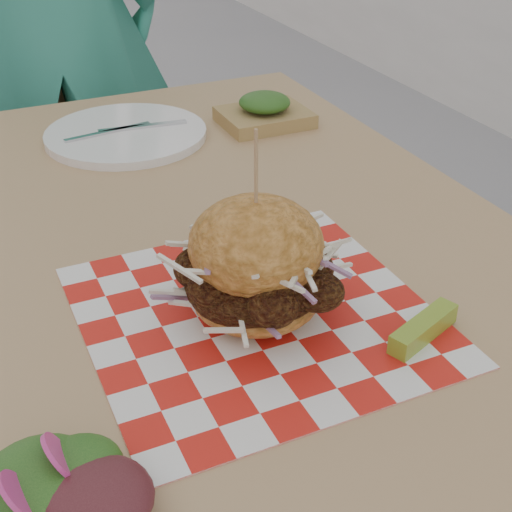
% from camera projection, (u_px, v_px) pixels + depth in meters
% --- Properties ---
extents(diner, '(0.65, 0.45, 1.70)m').
position_uv_depth(diner, '(42.00, 1.00, 1.65)').
color(diner, teal).
rests_on(diner, ground).
extents(patio_table, '(0.80, 1.20, 0.75)m').
position_uv_depth(patio_table, '(210.00, 291.00, 0.95)').
color(patio_table, tan).
rests_on(patio_table, ground).
extents(patio_chair, '(0.51, 0.52, 0.95)m').
position_uv_depth(patio_chair, '(55.00, 126.00, 1.79)').
color(patio_chair, tan).
rests_on(patio_chair, ground).
extents(paper_liner, '(0.36, 0.36, 0.00)m').
position_uv_depth(paper_liner, '(256.00, 314.00, 0.77)').
color(paper_liner, red).
rests_on(paper_liner, patio_table).
extents(sandwich, '(0.19, 0.19, 0.21)m').
position_uv_depth(sandwich, '(256.00, 268.00, 0.74)').
color(sandwich, '#CD8639').
rests_on(sandwich, paper_liner).
extents(pickle_spear, '(0.10, 0.05, 0.02)m').
position_uv_depth(pickle_spear, '(423.00, 329.00, 0.73)').
color(pickle_spear, '#8CAD32').
rests_on(pickle_spear, paper_liner).
extents(side_salad, '(0.14, 0.14, 0.05)m').
position_uv_depth(side_salad, '(50.00, 499.00, 0.54)').
color(side_salad, '#3F1419').
rests_on(side_salad, patio_table).
extents(place_setting, '(0.27, 0.27, 0.02)m').
position_uv_depth(place_setting, '(126.00, 134.00, 1.20)').
color(place_setting, white).
rests_on(place_setting, patio_table).
extents(kraft_tray, '(0.15, 0.12, 0.06)m').
position_uv_depth(kraft_tray, '(265.00, 112.00, 1.24)').
color(kraft_tray, '#9C7E47').
rests_on(kraft_tray, patio_table).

